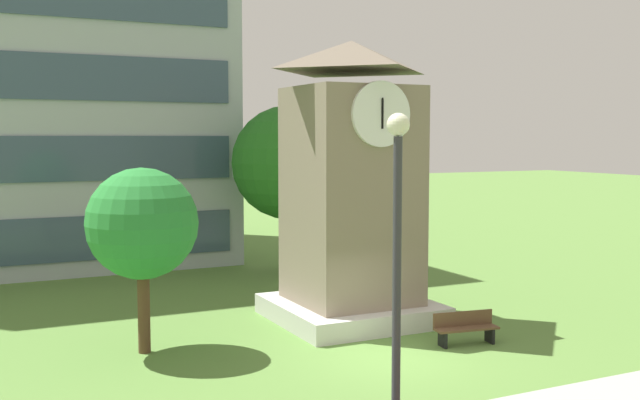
{
  "coord_description": "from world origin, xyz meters",
  "views": [
    {
      "loc": [
        -9.7,
        -16.09,
        5.68
      ],
      "look_at": [
        0.57,
        4.98,
        3.68
      ],
      "focal_mm": 41.93,
      "sensor_mm": 36.0,
      "label": 1
    }
  ],
  "objects_px": {
    "tree_near_tower": "(142,224)",
    "street_lamp": "(397,261)",
    "tree_by_building": "(288,163)",
    "park_bench": "(465,328)",
    "clock_tower": "(351,199)"
  },
  "relations": [
    {
      "from": "tree_near_tower",
      "to": "street_lamp",
      "type": "bearing_deg",
      "value": -78.92
    },
    {
      "from": "park_bench",
      "to": "tree_by_building",
      "type": "xyz_separation_m",
      "value": [
        -0.09,
        11.87,
        4.13
      ]
    },
    {
      "from": "clock_tower",
      "to": "park_bench",
      "type": "distance_m",
      "value": 5.24
    },
    {
      "from": "street_lamp",
      "to": "tree_by_building",
      "type": "distance_m",
      "value": 19.32
    },
    {
      "from": "park_bench",
      "to": "tree_near_tower",
      "type": "bearing_deg",
      "value": 159.25
    },
    {
      "from": "clock_tower",
      "to": "tree_near_tower",
      "type": "relative_size",
      "value": 1.75
    },
    {
      "from": "clock_tower",
      "to": "street_lamp",
      "type": "relative_size",
      "value": 1.42
    },
    {
      "from": "clock_tower",
      "to": "park_bench",
      "type": "bearing_deg",
      "value": -68.23
    },
    {
      "from": "street_lamp",
      "to": "tree_by_building",
      "type": "bearing_deg",
      "value": 71.47
    },
    {
      "from": "park_bench",
      "to": "tree_by_building",
      "type": "height_order",
      "value": "tree_by_building"
    },
    {
      "from": "park_bench",
      "to": "street_lamp",
      "type": "height_order",
      "value": "street_lamp"
    },
    {
      "from": "park_bench",
      "to": "street_lamp",
      "type": "relative_size",
      "value": 0.31
    },
    {
      "from": "park_bench",
      "to": "tree_near_tower",
      "type": "distance_m",
      "value": 9.13
    },
    {
      "from": "tree_by_building",
      "to": "tree_near_tower",
      "type": "distance_m",
      "value": 11.95
    },
    {
      "from": "street_lamp",
      "to": "tree_near_tower",
      "type": "height_order",
      "value": "street_lamp"
    }
  ]
}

